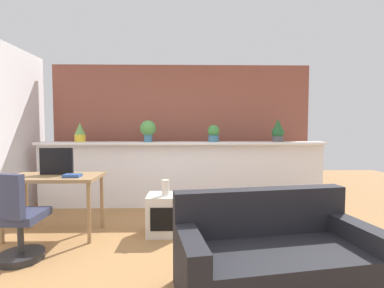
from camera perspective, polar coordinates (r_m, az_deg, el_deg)
ground_plane at (r=3.01m, az=-2.84°, el=-23.14°), size 12.00×12.00×0.00m
divider_wall at (r=4.76m, az=-2.15°, el=-6.44°), size 4.75×0.16×1.06m
plant_shelf at (r=4.66m, az=-2.17°, el=0.19°), size 4.75×0.32×0.04m
brick_wall_behind at (r=5.29m, az=-2.06°, el=2.35°), size 4.75×0.10×2.50m
potted_plant_0 at (r=4.99m, az=-21.85°, el=2.21°), size 0.17×0.17×0.32m
potted_plant_1 at (r=4.67m, az=-8.94°, el=2.94°), size 0.26×0.26×0.36m
potted_plant_2 at (r=4.67m, az=4.41°, el=2.19°), size 0.20×0.20×0.28m
potted_plant_3 at (r=4.92m, az=17.08°, el=2.52°), size 0.20×0.20×0.38m
desk at (r=3.88m, az=-26.18°, el=-7.02°), size 1.10×0.60×0.75m
tv_monitor at (r=3.92m, az=-25.87°, el=-3.17°), size 0.41×0.04×0.34m
office_chair at (r=3.36m, az=-32.30°, el=-13.61°), size 0.49×0.49×0.91m
side_cube_shelf at (r=3.65m, az=-5.85°, el=-14.06°), size 0.40×0.41×0.50m
vase_on_shelf at (r=3.53m, az=-5.44°, el=-8.83°), size 0.09×0.09×0.19m
book_on_desk at (r=3.65m, az=-23.19°, el=-5.94°), size 0.20×0.13×0.04m
couch at (r=2.53m, az=16.31°, el=-21.50°), size 1.66×1.00×0.80m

